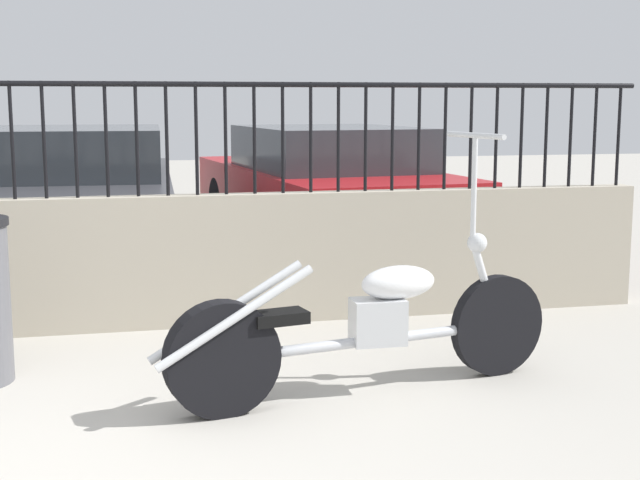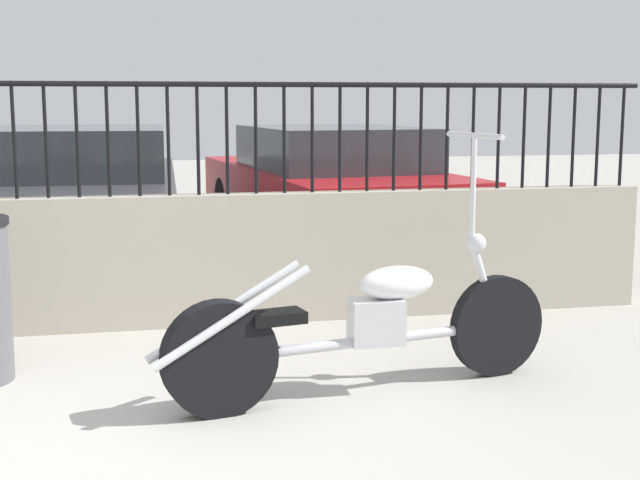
{
  "view_description": "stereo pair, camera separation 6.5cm",
  "coord_description": "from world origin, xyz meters",
  "views": [
    {
      "loc": [
        0.47,
        -3.42,
        1.54
      ],
      "look_at": [
        1.65,
        1.78,
        0.7
      ],
      "focal_mm": 50.0,
      "sensor_mm": 36.0,
      "label": 1
    },
    {
      "loc": [
        0.53,
        -3.44,
        1.54
      ],
      "look_at": [
        1.65,
        1.78,
        0.7
      ],
      "focal_mm": 50.0,
      "sensor_mm": 36.0,
      "label": 2
    }
  ],
  "objects": [
    {
      "name": "low_wall",
      "position": [
        0.0,
        2.62,
        0.45
      ],
      "size": [
        8.46,
        0.18,
        0.9
      ],
      "color": "#B2A893",
      "rests_on": "ground_plane"
    },
    {
      "name": "fence_railing",
      "position": [
        0.0,
        2.62,
        1.42
      ],
      "size": [
        8.46,
        0.04,
        0.76
      ],
      "color": "black",
      "rests_on": "low_wall"
    },
    {
      "name": "motorcycle_silver",
      "position": [
        1.62,
        0.93,
        0.37
      ],
      "size": [
        2.24,
        0.71,
        1.37
      ],
      "rotation": [
        0.0,
        0.0,
        0.2
      ],
      "color": "black",
      "rests_on": "ground_plane"
    },
    {
      "name": "car_dark_grey",
      "position": [
        0.06,
        5.5,
        0.66
      ],
      "size": [
        1.96,
        4.55,
        1.29
      ],
      "rotation": [
        0.0,
        0.0,
        1.53
      ],
      "color": "black",
      "rests_on": "ground_plane"
    },
    {
      "name": "car_red",
      "position": [
        2.59,
        5.75,
        0.65
      ],
      "size": [
        2.23,
        4.56,
        1.27
      ],
      "rotation": [
        0.0,
        0.0,
        1.68
      ],
      "color": "black",
      "rests_on": "ground_plane"
    }
  ]
}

